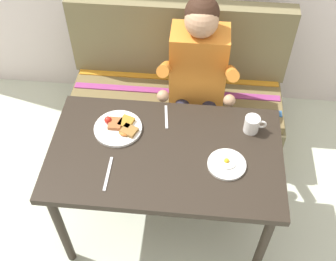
% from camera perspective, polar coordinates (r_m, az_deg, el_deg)
% --- Properties ---
extents(ground_plane, '(8.00, 8.00, 0.00)m').
position_cam_1_polar(ground_plane, '(2.75, -0.30, -12.27)').
color(ground_plane, beige).
extents(table, '(1.20, 0.70, 0.73)m').
position_cam_1_polar(table, '(2.21, -0.37, -4.16)').
color(table, black).
rests_on(table, ground).
extents(couch, '(1.44, 0.56, 1.00)m').
position_cam_1_polar(couch, '(2.95, 1.14, 4.00)').
color(couch, '#716845').
rests_on(couch, ground).
extents(person, '(0.45, 0.61, 1.21)m').
position_cam_1_polar(person, '(2.54, 4.06, 7.57)').
color(person, orange).
rests_on(person, ground).
extents(plate_breakfast, '(0.26, 0.26, 0.05)m').
position_cam_1_polar(plate_breakfast, '(2.24, -6.67, 0.40)').
color(plate_breakfast, white).
rests_on(plate_breakfast, table).
extents(plate_eggs, '(0.19, 0.19, 0.04)m').
position_cam_1_polar(plate_eggs, '(2.10, 7.99, -4.54)').
color(plate_eggs, white).
rests_on(plate_eggs, table).
extents(coffee_mug, '(0.12, 0.08, 0.09)m').
position_cam_1_polar(coffee_mug, '(2.24, 11.37, 0.87)').
color(coffee_mug, white).
rests_on(coffee_mug, table).
extents(fork, '(0.04, 0.17, 0.00)m').
position_cam_1_polar(fork, '(2.29, -0.23, 1.86)').
color(fork, silver).
rests_on(fork, table).
extents(knife, '(0.01, 0.20, 0.00)m').
position_cam_1_polar(knife, '(2.08, -8.15, -5.81)').
color(knife, silver).
rests_on(knife, table).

